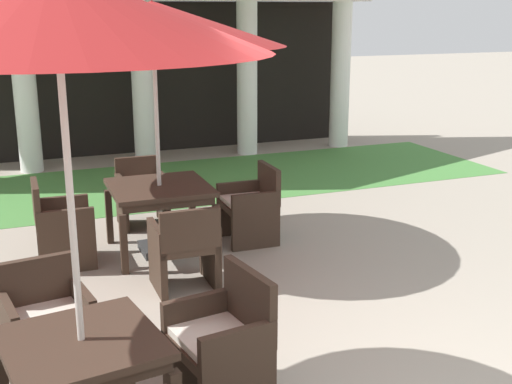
# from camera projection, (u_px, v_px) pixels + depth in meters

# --- Properties ---
(lawn_strip) EXTENTS (10.53, 2.78, 0.01)m
(lawn_strip) POSITION_uv_depth(u_px,v_px,m) (169.00, 183.00, 10.13)
(lawn_strip) COLOR #47843D
(lawn_strip) RESTS_ON ground
(patio_table_near_foreground) EXTENTS (1.05, 1.05, 0.75)m
(patio_table_near_foreground) POSITION_uv_depth(u_px,v_px,m) (160.00, 194.00, 7.11)
(patio_table_near_foreground) COLOR #38281E
(patio_table_near_foreground) RESTS_ON ground
(patio_umbrella_near_foreground) EXTENTS (2.69, 2.69, 2.71)m
(patio_umbrella_near_foreground) POSITION_uv_depth(u_px,v_px,m) (153.00, 25.00, 6.64)
(patio_umbrella_near_foreground) COLOR #2D2D2D
(patio_umbrella_near_foreground) RESTS_ON ground
(patio_chair_near_foreground_west) EXTENTS (0.57, 0.58, 0.90)m
(patio_chair_near_foreground_west) POSITION_uv_depth(u_px,v_px,m) (61.00, 226.00, 6.83)
(patio_chair_near_foreground_west) COLOR #38281E
(patio_chair_near_foreground_west) RESTS_ON ground
(patio_chair_near_foreground_east) EXTENTS (0.58, 0.61, 0.87)m
(patio_chair_near_foreground_east) POSITION_uv_depth(u_px,v_px,m) (251.00, 206.00, 7.53)
(patio_chair_near_foreground_east) COLOR #38281E
(patio_chair_near_foreground_east) RESTS_ON ground
(patio_chair_near_foreground_north) EXTENTS (0.58, 0.57, 0.81)m
(patio_chair_near_foreground_north) POSITION_uv_depth(u_px,v_px,m) (142.00, 194.00, 8.12)
(patio_chair_near_foreground_north) COLOR #38281E
(patio_chair_near_foreground_north) RESTS_ON ground
(patio_chair_near_foreground_south) EXTENTS (0.59, 0.57, 0.84)m
(patio_chair_near_foreground_south) POSITION_uv_depth(u_px,v_px,m) (185.00, 247.00, 6.25)
(patio_chair_near_foreground_south) COLOR #38281E
(patio_chair_near_foreground_south) RESTS_ON ground
(patio_table_mid_left) EXTENTS (1.00, 1.00, 0.71)m
(patio_table_mid_left) POSITION_uv_depth(u_px,v_px,m) (83.00, 355.00, 3.91)
(patio_table_mid_left) COLOR #38281E
(patio_table_mid_left) RESTS_ON ground
(patio_umbrella_mid_left) EXTENTS (2.25, 2.25, 2.85)m
(patio_umbrella_mid_left) POSITION_uv_depth(u_px,v_px,m) (56.00, 13.00, 3.39)
(patio_umbrella_mid_left) COLOR #2D2D2D
(patio_umbrella_mid_left) RESTS_ON ground
(patio_chair_mid_left_east) EXTENTS (0.63, 0.71, 0.92)m
(patio_chair_mid_left_east) POSITION_uv_depth(u_px,v_px,m) (223.00, 344.00, 4.41)
(patio_chair_mid_left_east) COLOR #38281E
(patio_chair_mid_left_east) RESTS_ON ground
(patio_chair_mid_left_north) EXTENTS (0.64, 0.61, 0.84)m
(patio_chair_mid_left_north) POSITION_uv_depth(u_px,v_px,m) (47.00, 325.00, 4.73)
(patio_chair_mid_left_north) COLOR #38281E
(patio_chair_mid_left_north) RESTS_ON ground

